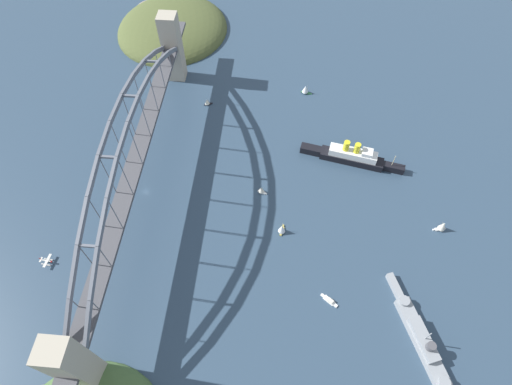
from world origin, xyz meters
TOP-DOWN VIEW (x-y plane):
  - ground_plane at (0.00, 0.00)m, footprint 1400.00×1400.00m
  - harbor_arch_bridge at (0.00, 0.00)m, footprint 306.11×14.46m
  - headland_west_shore at (-190.10, -19.37)m, footprint 112.99×105.05m
  - ocean_liner at (-39.66, 146.31)m, footprint 21.37×76.69m
  - naval_cruiser at (90.16, 180.24)m, footprint 79.80×32.88m
  - seaplane_taxiing_near_bridge at (59.03, -49.36)m, footprint 9.48×8.29m
  - small_boat_0 at (-110.74, 111.34)m, footprint 6.27×9.45m
  - small_boat_1 at (14.14, 203.59)m, footprint 5.59×8.70m
  - small_boat_2 at (-89.90, 30.91)m, footprint 5.09×6.86m
  - small_boat_3 at (-5.77, 82.05)m, footprint 4.84×6.80m
  - small_boat_4 at (24.74, 97.85)m, footprint 8.60×5.46m
  - small_boat_5 at (69.60, 128.82)m, footprint 8.55×10.60m

SIDE VIEW (x-z plane):
  - ground_plane at x=0.00m, z-range 0.00..0.00m
  - headland_west_shore at x=-190.10m, z-range -15.79..15.79m
  - small_boat_5 at x=69.60m, z-range -0.32..1.78m
  - seaplane_taxiing_near_bridge at x=59.03m, z-range -0.51..4.10m
  - small_boat_2 at x=-89.90m, z-range -0.19..6.49m
  - small_boat_3 at x=-5.77m, z-range -0.21..6.75m
  - naval_cruiser at x=90.16m, z-range -5.65..12.35m
  - small_boat_0 at x=-110.74m, z-range -0.30..8.17m
  - small_boat_4 at x=24.74m, z-range -0.34..8.87m
  - small_boat_1 at x=14.14m, z-range -0.32..9.53m
  - ocean_liner at x=-39.66m, z-range -4.25..15.24m
  - harbor_arch_bridge at x=0.00m, z-range -2.99..68.01m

